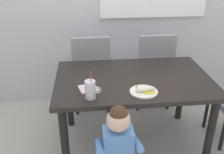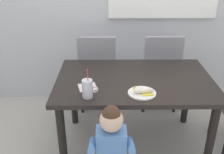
# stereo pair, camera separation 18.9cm
# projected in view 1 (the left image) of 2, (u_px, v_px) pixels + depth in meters

# --- Properties ---
(ground_plane) EXTENTS (24.00, 24.00, 0.00)m
(ground_plane) POSITION_uv_depth(u_px,v_px,m) (131.00, 142.00, 2.71)
(ground_plane) COLOR #B7B2A8
(dining_table) EXTENTS (1.42, 0.91, 0.74)m
(dining_table) POSITION_uv_depth(u_px,v_px,m) (133.00, 87.00, 2.42)
(dining_table) COLOR black
(dining_table) RESTS_ON ground
(dining_chair_left) EXTENTS (0.44, 0.44, 0.96)m
(dining_chair_left) POSITION_uv_depth(u_px,v_px,m) (91.00, 69.00, 3.05)
(dining_chair_left) COLOR gray
(dining_chair_left) RESTS_ON ground
(dining_chair_right) EXTENTS (0.44, 0.44, 0.96)m
(dining_chair_right) POSITION_uv_depth(u_px,v_px,m) (153.00, 66.00, 3.12)
(dining_chair_right) COLOR gray
(dining_chair_right) RESTS_ON ground
(toddler_standing) EXTENTS (0.33, 0.24, 0.84)m
(toddler_standing) POSITION_uv_depth(u_px,v_px,m) (118.00, 143.00, 1.90)
(toddler_standing) COLOR #3F4760
(toddler_standing) RESTS_ON ground
(milk_cup) EXTENTS (0.13, 0.08, 0.25)m
(milk_cup) POSITION_uv_depth(u_px,v_px,m) (90.00, 91.00, 2.02)
(milk_cup) COLOR silver
(milk_cup) RESTS_ON dining_table
(snack_plate) EXTENTS (0.23, 0.23, 0.01)m
(snack_plate) POSITION_uv_depth(u_px,v_px,m) (144.00, 92.00, 2.13)
(snack_plate) COLOR white
(snack_plate) RESTS_ON dining_table
(peeled_banana) EXTENTS (0.17, 0.11, 0.07)m
(peeled_banana) POSITION_uv_depth(u_px,v_px,m) (146.00, 90.00, 2.11)
(peeled_banana) COLOR #F4EAC6
(peeled_banana) RESTS_ON snack_plate
(paper_napkin) EXTENTS (0.18, 0.18, 0.00)m
(paper_napkin) POSITION_uv_depth(u_px,v_px,m) (88.00, 88.00, 2.19)
(paper_napkin) COLOR silver
(paper_napkin) RESTS_ON dining_table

